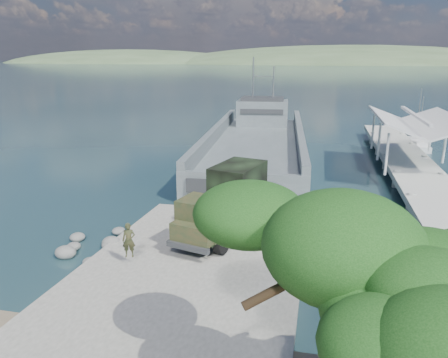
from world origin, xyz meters
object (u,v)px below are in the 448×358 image
military_truck (227,201)px  sailboat_near (418,146)px  soldier (129,248)px  sailboat_far (415,144)px  landing_craft (256,149)px  overhang_tree (387,278)px  pier (413,160)px

military_truck → sailboat_near: (15.29, 28.24, -1.93)m
soldier → sailboat_near: 38.17m
sailboat_far → military_truck: bearing=-111.3°
landing_craft → sailboat_near: size_ratio=6.10×
military_truck → sailboat_near: bearing=76.4°
soldier → sailboat_near: bearing=44.0°
sailboat_far → soldier: bearing=-112.7°
landing_craft → military_truck: bearing=-90.7°
sailboat_near → overhang_tree: overhang_tree is taller
soldier → landing_craft: bearing=68.7°
pier → soldier: 25.73m
military_truck → sailboat_far: (15.26, 29.64, -1.89)m
landing_craft → overhang_tree: bearing=-82.4°
soldier → sailboat_far: (18.84, 34.56, -0.96)m
soldier → overhang_tree: (9.67, -9.21, 4.51)m
sailboat_near → overhang_tree: (-9.20, -42.38, 5.51)m
soldier → overhang_tree: size_ratio=0.20×
soldier → sailboat_near: size_ratio=0.28×
sailboat_far → overhang_tree: overhang_tree is taller
landing_craft → military_truck: landing_craft is taller
pier → overhang_tree: bearing=-101.8°
soldier → military_truck: bearing=37.7°
soldier → sailboat_near: sailboat_near is taller
military_truck → soldier: military_truck is taller
pier → soldier: size_ratio=26.94×
overhang_tree → soldier: bearing=136.4°
pier → sailboat_near: size_ratio=7.48×
military_truck → sailboat_far: sailboat_far is taller
pier → sailboat_far: 14.66m
military_truck → sailboat_far: bearing=77.6°
pier → overhang_tree: (-6.18, -29.47, 4.23)m
landing_craft → sailboat_near: (16.66, 7.88, -0.55)m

